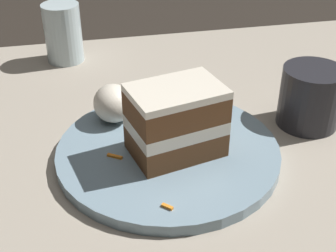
% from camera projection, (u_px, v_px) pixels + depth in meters
% --- Properties ---
extents(ground_plane, '(6.00, 6.00, 0.00)m').
position_uv_depth(ground_plane, '(156.00, 198.00, 0.56)').
color(ground_plane, black).
rests_on(ground_plane, ground).
extents(dining_table, '(0.90, 1.15, 0.03)m').
position_uv_depth(dining_table, '(156.00, 190.00, 0.56)').
color(dining_table, gray).
rests_on(dining_table, ground).
extents(plate, '(0.28, 0.28, 0.01)m').
position_uv_depth(plate, '(168.00, 152.00, 0.59)').
color(plate, gray).
rests_on(plate, dining_table).
extents(cake_slice, '(0.10, 0.12, 0.09)m').
position_uv_depth(cake_slice, '(176.00, 121.00, 0.55)').
color(cake_slice, brown).
rests_on(cake_slice, plate).
extents(cream_dollop, '(0.06, 0.05, 0.05)m').
position_uv_depth(cream_dollop, '(113.00, 103.00, 0.62)').
color(cream_dollop, silver).
rests_on(cream_dollop, plate).
extents(orange_garnish, '(0.06, 0.06, 0.01)m').
position_uv_depth(orange_garnish, '(200.00, 108.00, 0.66)').
color(orange_garnish, orange).
rests_on(orange_garnish, plate).
extents(carrot_shreds_scatter, '(0.19, 0.12, 0.00)m').
position_uv_depth(carrot_shreds_scatter, '(156.00, 136.00, 0.60)').
color(carrot_shreds_scatter, orange).
rests_on(carrot_shreds_scatter, plate).
extents(drinking_glass, '(0.06, 0.06, 0.10)m').
position_uv_depth(drinking_glass, '(64.00, 37.00, 0.81)').
color(drinking_glass, silver).
rests_on(drinking_glass, dining_table).
extents(coffee_mug, '(0.08, 0.08, 0.08)m').
position_uv_depth(coffee_mug, '(311.00, 95.00, 0.63)').
color(coffee_mug, '#232328').
rests_on(coffee_mug, dining_table).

